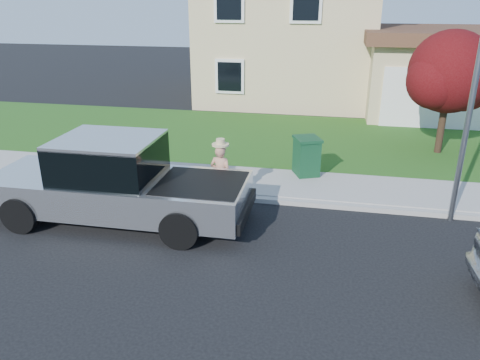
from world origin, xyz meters
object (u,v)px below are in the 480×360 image
at_px(woman, 221,174).
at_px(trash_bin, 307,156).
at_px(ornamental_tree, 451,76).
at_px(pickup_truck, 117,183).
at_px(street_lamp, 473,89).

relative_size(woman, trash_bin, 1.58).
height_order(ornamental_tree, trash_bin, ornamental_tree).
bearing_deg(ornamental_tree, woman, -139.38).
relative_size(pickup_truck, trash_bin, 5.61).
relative_size(pickup_truck, street_lamp, 1.13).
distance_m(woman, trash_bin, 2.93).
height_order(woman, street_lamp, street_lamp).
bearing_deg(ornamental_tree, pickup_truck, -141.38).
bearing_deg(pickup_truck, woman, 31.80).
xyz_separation_m(pickup_truck, ornamental_tree, (8.25, 6.59, 1.66)).
bearing_deg(woman, street_lamp, -165.89).
height_order(ornamental_tree, street_lamp, street_lamp).
xyz_separation_m(ornamental_tree, street_lamp, (-0.67, -5.12, 0.48)).
height_order(pickup_truck, trash_bin, pickup_truck).
distance_m(pickup_truck, trash_bin, 5.39).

